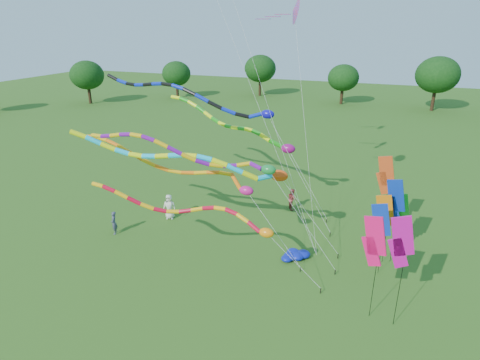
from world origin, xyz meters
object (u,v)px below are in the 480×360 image
(tube_kite_orange, at_px, (178,167))
(person_b, at_px, (114,223))
(tube_kite_red, at_px, (201,214))
(person_a, at_px, (169,207))
(blue_nylon_heap, at_px, (296,257))
(person_c, at_px, (292,199))

(tube_kite_orange, relative_size, person_b, 9.42)
(tube_kite_red, relative_size, person_b, 7.72)
(tube_kite_red, height_order, person_a, tube_kite_red)
(tube_kite_red, xyz_separation_m, tube_kite_orange, (-2.70, 2.61, 1.34))
(person_a, bearing_deg, tube_kite_red, -63.63)
(blue_nylon_heap, distance_m, person_a, 9.68)
(tube_kite_orange, bearing_deg, tube_kite_red, -39.02)
(blue_nylon_heap, xyz_separation_m, person_b, (-11.65, -1.10, 0.56))
(person_a, bearing_deg, blue_nylon_heap, -30.67)
(blue_nylon_heap, distance_m, person_c, 6.86)
(tube_kite_orange, distance_m, person_a, 5.29)
(person_a, xyz_separation_m, person_c, (7.57, 4.51, -0.10))
(person_c, bearing_deg, tube_kite_orange, 112.49)
(tube_kite_orange, bearing_deg, blue_nylon_heap, 8.45)
(blue_nylon_heap, relative_size, person_a, 0.86)
(blue_nylon_heap, height_order, person_c, person_c)
(tube_kite_orange, height_order, person_c, tube_kite_orange)
(person_a, relative_size, person_c, 1.13)
(person_a, height_order, person_c, person_a)
(person_a, xyz_separation_m, person_b, (-2.22, -3.17, -0.12))
(person_a, height_order, person_b, person_a)
(person_b, relative_size, person_c, 0.98)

